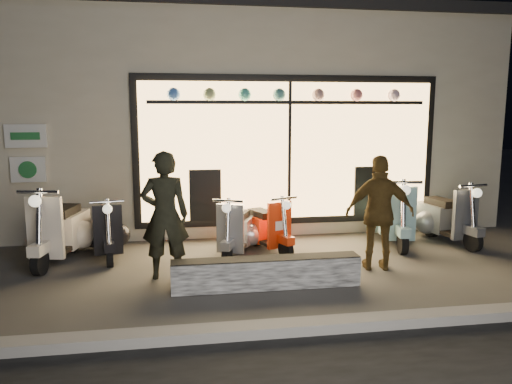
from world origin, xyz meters
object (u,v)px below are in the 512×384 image
man (165,215)px  woman (380,213)px  scooter_silver (238,230)px  graffiti_barrier (266,273)px  scooter_red (263,227)px

man → woman: bearing=179.3°
scooter_silver → woman: 2.25m
scooter_silver → man: (-1.12, -1.06, 0.50)m
graffiti_barrier → scooter_silver: (-0.16, 1.67, 0.17)m
scooter_silver → graffiti_barrier: bearing=-63.5°
man → woman: man is taller
scooter_red → woman: woman is taller
graffiti_barrier → woman: 1.91m
graffiti_barrier → woman: size_ratio=1.47×
graffiti_barrier → man: 1.57m
woman → scooter_red: bearing=-30.6°
man → woman: 3.01m
scooter_red → man: size_ratio=0.73×
scooter_red → man: bearing=-164.0°
graffiti_barrier → scooter_silver: 1.69m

